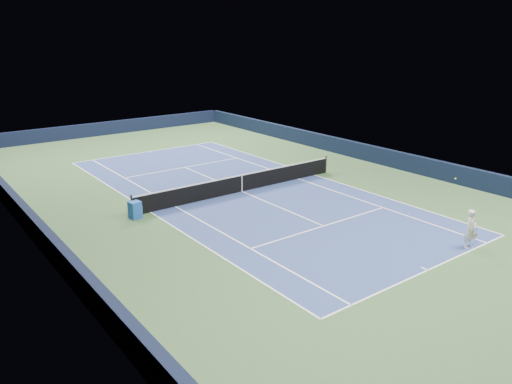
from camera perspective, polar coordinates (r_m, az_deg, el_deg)
ground at (r=27.48m, az=-1.62°, el=0.05°), size 40.00×40.00×0.00m
wall_far at (r=44.56m, az=-16.68°, el=6.99°), size 22.00×0.35×1.10m
wall_right at (r=34.50m, az=13.23°, el=4.24°), size 0.35×40.00×1.10m
wall_left at (r=23.16m, az=-24.07°, el=-3.60°), size 0.35×40.00×1.10m
court_surface at (r=27.48m, az=-1.62°, el=0.06°), size 10.97×23.77×0.01m
baseline_far at (r=37.47m, az=-12.24°, el=4.53°), size 10.97×0.08×0.00m
baseline_near at (r=19.71m, az=19.06°, el=-8.44°), size 10.97×0.08×0.00m
sideline_doubles_right at (r=30.83m, az=6.72°, el=1.95°), size 0.08×23.77×0.00m
sideline_doubles_left at (r=24.89m, az=-11.97°, el=-2.26°), size 0.08×23.77×0.00m
sideline_singles_right at (r=29.94m, az=4.81°, el=1.52°), size 0.08×23.77×0.00m
sideline_singles_left at (r=25.45m, az=-9.20°, el=-1.64°), size 0.08×23.77×0.00m
service_line_far at (r=32.70m, az=-8.14°, el=2.82°), size 8.23×0.08×0.00m
service_line_near at (r=22.86m, az=7.74°, el=-3.87°), size 8.23×0.08×0.00m
center_service_line at (r=27.48m, az=-1.62°, el=0.07°), size 0.08×12.80×0.00m
center_mark_far at (r=37.34m, az=-12.15°, el=4.49°), size 0.08×0.30×0.00m
center_mark_near at (r=19.78m, az=18.70°, el=-8.30°), size 0.08×0.30×0.00m
tennis_net at (r=27.33m, az=-1.63°, el=1.06°), size 12.90×0.10×1.07m
sponsor_cube at (r=24.13m, az=-13.65°, el=-2.00°), size 0.59×0.54×0.83m
tennis_player at (r=21.98m, az=23.34°, el=-3.89°), size 0.76×1.23×2.71m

